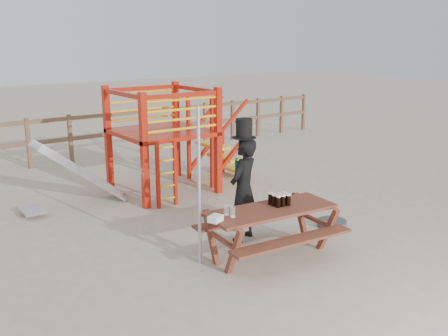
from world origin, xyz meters
The scene contains 10 objects.
ground centered at (0.00, 0.00, 0.00)m, with size 60.00×60.00×0.00m, color #BBA992.
back_fence centered at (0.00, 7.00, 0.74)m, with size 15.09×0.09×1.20m.
playground_fort centered at (0.12, 3.58, 1.07)m, with size 4.71×1.84×2.10m.
picnic_table centered at (-0.15, -0.10, 0.45)m, with size 1.96×1.45×0.71m.
man_with_hat centered at (-0.08, 0.62, 0.84)m, with size 0.68×0.59×1.87m.
metal_pole centered at (-1.08, 0.28, 1.08)m, with size 0.05×0.05×2.16m, color #B2B2B7.
parasol_base centered at (1.43, 0.17, 0.06)m, with size 0.47×0.47×0.20m.
paper_bag centered at (-1.07, -0.07, 0.75)m, with size 0.18×0.14×0.08m, color white.
stout_pints centered at (0.03, -0.07, 0.80)m, with size 0.25×0.26×0.17m.
empty_glasses centered at (-0.80, -0.01, 0.78)m, with size 0.09×0.18×0.15m.
Camera 1 is at (-4.51, -5.01, 2.98)m, focal length 40.00 mm.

